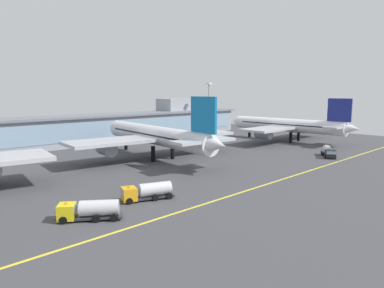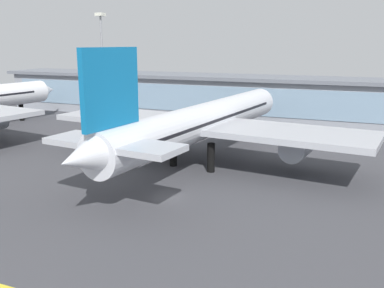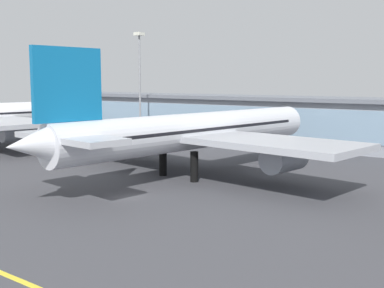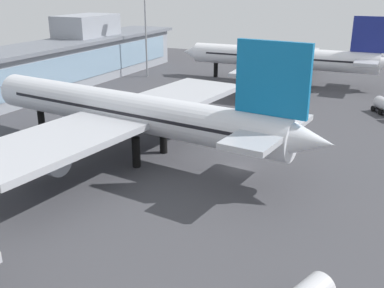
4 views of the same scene
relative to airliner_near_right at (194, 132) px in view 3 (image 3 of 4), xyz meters
The scene contains 4 objects.
ground_plane 16.77m from the airliner_near_right, 83.18° to the right, with size 197.25×197.25×0.00m, color #424247.
terminal_building 39.38m from the airliner_near_right, 84.19° to the left, with size 143.89×14.00×15.57m.
airliner_near_right is the anchor object (origin of this frame).
apron_light_mast_centre 43.04m from the airliner_near_right, 143.77° to the left, with size 1.80×1.80×24.35m.
Camera 3 is at (39.80, -40.33, 13.69)m, focal length 45.40 mm.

